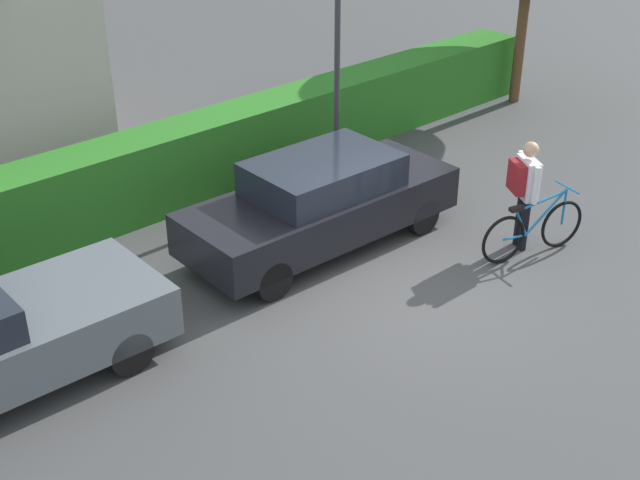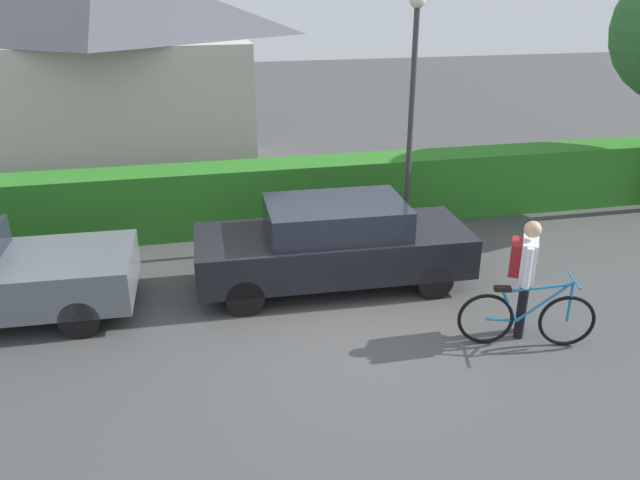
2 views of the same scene
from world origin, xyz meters
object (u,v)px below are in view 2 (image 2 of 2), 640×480
(person_rider, at_px, (525,267))
(bicycle, at_px, (526,318))
(parked_car_far, at_px, (333,243))
(street_lamp, at_px, (413,89))

(person_rider, bearing_deg, bicycle, -98.43)
(parked_car_far, bearing_deg, street_lamp, 41.21)
(parked_car_far, height_order, person_rider, person_rider)
(parked_car_far, bearing_deg, person_rider, -43.34)
(parked_car_far, height_order, street_lamp, street_lamp)
(parked_car_far, distance_m, person_rider, 3.01)
(person_rider, bearing_deg, parked_car_far, 136.66)
(parked_car_far, xyz_separation_m, person_rider, (2.18, -2.06, 0.31))
(parked_car_far, bearing_deg, bicycle, -47.43)
(bicycle, xyz_separation_m, person_rider, (0.04, 0.27, 0.63))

